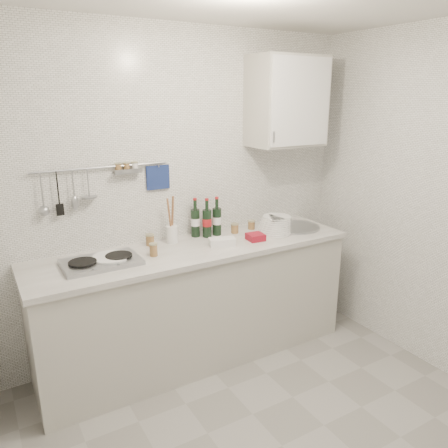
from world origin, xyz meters
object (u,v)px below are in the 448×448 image
Objects in this scene: plate_stack_hob at (110,259)px; plate_stack_sink at (275,225)px; utensil_crock at (172,232)px; wine_bottles at (206,217)px; wall_cabinet at (287,102)px.

plate_stack_hob is 0.88× the size of plate_stack_sink.
utensil_crock reaches higher than plate_stack_sink.
plate_stack_sink is at bearing -0.95° from plate_stack_hob.
plate_stack_hob is at bearing -168.19° from wine_bottles.
wall_cabinet is 1.84m from plate_stack_hob.
utensil_crock is at bearing 177.13° from wall_cabinet.
plate_stack_sink is 0.58m from wine_bottles.
plate_stack_hob is 0.74× the size of utensil_crock.
wall_cabinet is at bearing -2.87° from utensil_crock.
utensil_crock is (0.52, 0.16, 0.07)m from plate_stack_hob.
plate_stack_sink is 1.00× the size of wine_bottles.
wine_bottles is at bearing 159.85° from plate_stack_sink.
wine_bottles is at bearing 11.81° from plate_stack_hob.
utensil_crock is at bearing -177.44° from wine_bottles.
plate_stack_hob is 0.55m from utensil_crock.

